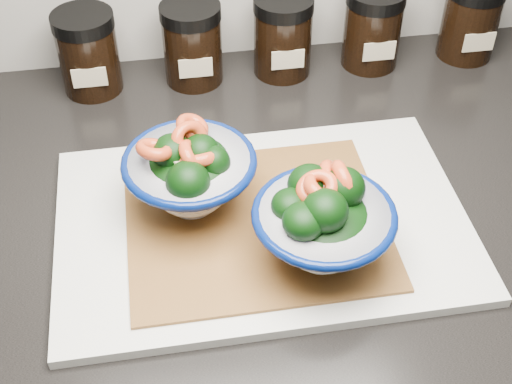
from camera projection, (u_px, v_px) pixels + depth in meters
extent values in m
cube|color=black|center=(332.00, 193.00, 0.86)|extent=(3.50, 0.60, 0.04)
cube|color=silver|center=(262.00, 223.00, 0.79)|extent=(0.45, 0.30, 0.01)
cube|color=#9D642F|center=(256.00, 223.00, 0.78)|extent=(0.28, 0.24, 0.00)
cylinder|color=white|center=(192.00, 200.00, 0.79)|extent=(0.05, 0.05, 0.01)
ellipsoid|color=white|center=(191.00, 190.00, 0.78)|extent=(0.08, 0.08, 0.04)
torus|color=#051652|center=(189.00, 162.00, 0.75)|extent=(0.15, 0.15, 0.01)
torus|color=#051652|center=(190.00, 173.00, 0.76)|extent=(0.12, 0.12, 0.00)
ellipsoid|color=black|center=(190.00, 170.00, 0.76)|extent=(0.11, 0.11, 0.05)
ellipsoid|color=black|center=(188.00, 182.00, 0.72)|extent=(0.05, 0.05, 0.05)
cylinder|color=#477233|center=(189.00, 194.00, 0.73)|extent=(0.02, 0.02, 0.03)
ellipsoid|color=black|center=(201.00, 155.00, 0.75)|extent=(0.04, 0.04, 0.05)
cylinder|color=#477233|center=(202.00, 166.00, 0.76)|extent=(0.01, 0.01, 0.03)
ellipsoid|color=black|center=(214.00, 162.00, 0.74)|extent=(0.03, 0.03, 0.04)
cylinder|color=#477233|center=(214.00, 171.00, 0.75)|extent=(0.01, 0.01, 0.02)
ellipsoid|color=black|center=(173.00, 153.00, 0.75)|extent=(0.04, 0.04, 0.04)
cylinder|color=#477233|center=(174.00, 164.00, 0.76)|extent=(0.02, 0.02, 0.03)
torus|color=#C84A25|center=(192.00, 127.00, 0.77)|extent=(0.05, 0.05, 0.03)
torus|color=#C84A25|center=(192.00, 156.00, 0.74)|extent=(0.04, 0.06, 0.06)
torus|color=#C84A25|center=(154.00, 150.00, 0.73)|extent=(0.06, 0.06, 0.03)
torus|color=#C84A25|center=(189.00, 138.00, 0.75)|extent=(0.06, 0.05, 0.05)
torus|color=#C84A25|center=(198.00, 159.00, 0.74)|extent=(0.05, 0.05, 0.04)
cylinder|color=#CCBC8E|center=(181.00, 159.00, 0.74)|extent=(0.02, 0.02, 0.01)
cylinder|color=#CCBC8E|center=(200.00, 146.00, 0.76)|extent=(0.02, 0.02, 0.01)
cylinder|color=white|center=(321.00, 253.00, 0.74)|extent=(0.05, 0.05, 0.01)
ellipsoid|color=white|center=(322.00, 243.00, 0.72)|extent=(0.08, 0.08, 0.04)
torus|color=#051652|center=(324.00, 215.00, 0.70)|extent=(0.14, 0.14, 0.01)
torus|color=#051652|center=(323.00, 225.00, 0.71)|extent=(0.12, 0.12, 0.00)
ellipsoid|color=black|center=(324.00, 222.00, 0.70)|extent=(0.11, 0.11, 0.05)
ellipsoid|color=black|center=(325.00, 211.00, 0.67)|extent=(0.04, 0.04, 0.04)
cylinder|color=#477233|center=(324.00, 222.00, 0.68)|extent=(0.01, 0.02, 0.03)
ellipsoid|color=black|center=(344.00, 188.00, 0.70)|extent=(0.04, 0.04, 0.04)
cylinder|color=#477233|center=(343.00, 199.00, 0.71)|extent=(0.02, 0.01, 0.03)
ellipsoid|color=black|center=(304.00, 221.00, 0.67)|extent=(0.04, 0.04, 0.03)
cylinder|color=#477233|center=(303.00, 232.00, 0.68)|extent=(0.01, 0.01, 0.03)
ellipsoid|color=black|center=(310.00, 185.00, 0.71)|extent=(0.05, 0.05, 0.04)
cylinder|color=#477233|center=(309.00, 197.00, 0.72)|extent=(0.01, 0.01, 0.03)
ellipsoid|color=black|center=(290.00, 205.00, 0.70)|extent=(0.04, 0.04, 0.03)
cylinder|color=#477233|center=(290.00, 215.00, 0.71)|extent=(0.02, 0.01, 0.03)
torus|color=#C84A25|center=(317.00, 188.00, 0.69)|extent=(0.05, 0.05, 0.04)
torus|color=#C84A25|center=(319.00, 189.00, 0.69)|extent=(0.05, 0.06, 0.05)
torus|color=#C84A25|center=(306.00, 215.00, 0.69)|extent=(0.05, 0.05, 0.04)
torus|color=#C84A25|center=(332.00, 177.00, 0.72)|extent=(0.04, 0.05, 0.05)
torus|color=#C84A25|center=(344.00, 179.00, 0.70)|extent=(0.03, 0.06, 0.06)
cylinder|color=#CCBC8E|center=(325.00, 220.00, 0.67)|extent=(0.02, 0.02, 0.01)
cylinder|color=black|center=(89.00, 58.00, 0.95)|extent=(0.08, 0.08, 0.09)
cylinder|color=black|center=(82.00, 21.00, 0.92)|extent=(0.08, 0.08, 0.02)
cube|color=#C6B793|center=(90.00, 78.00, 0.93)|extent=(0.05, 0.00, 0.03)
cylinder|color=black|center=(193.00, 49.00, 0.97)|extent=(0.08, 0.08, 0.09)
cylinder|color=black|center=(190.00, 12.00, 0.93)|extent=(0.08, 0.08, 0.02)
cube|color=#C6B793|center=(196.00, 68.00, 0.95)|extent=(0.04, 0.00, 0.03)
cylinder|color=black|center=(283.00, 41.00, 0.99)|extent=(0.08, 0.08, 0.09)
cylinder|color=black|center=(284.00, 4.00, 0.95)|extent=(0.08, 0.08, 0.02)
cube|color=#C6B793|center=(288.00, 60.00, 0.96)|extent=(0.04, 0.00, 0.03)
cylinder|color=black|center=(372.00, 34.00, 1.00)|extent=(0.08, 0.08, 0.09)
cube|color=#C6B793|center=(379.00, 51.00, 0.98)|extent=(0.05, 0.00, 0.03)
cylinder|color=black|center=(469.00, 25.00, 1.02)|extent=(0.08, 0.08, 0.09)
cube|color=#C6B793|center=(479.00, 42.00, 0.99)|extent=(0.05, 0.00, 0.03)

